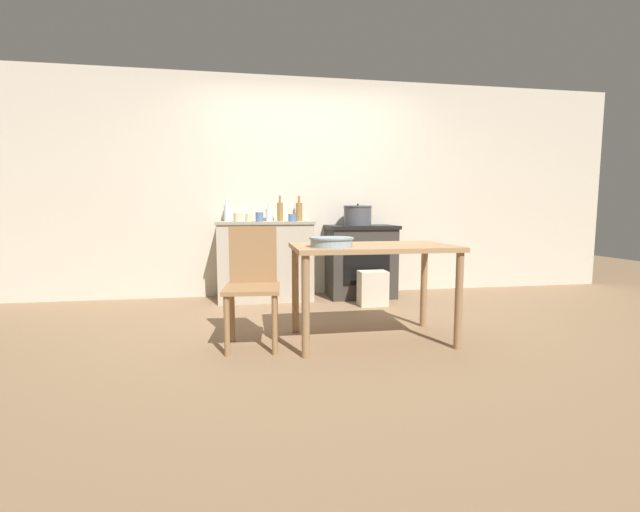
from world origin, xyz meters
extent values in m
plane|color=#896B4C|center=(0.00, 0.00, 0.00)|extent=(14.00, 14.00, 0.00)
cube|color=beige|center=(0.00, 1.58, 1.27)|extent=(8.00, 0.07, 2.55)
cube|color=#B2A893|center=(-0.48, 1.29, 0.43)|extent=(1.04, 0.52, 0.86)
cube|color=gray|center=(-0.48, 1.29, 0.87)|extent=(1.07, 0.55, 0.03)
cube|color=#38332D|center=(0.62, 1.28, 0.40)|extent=(0.75, 0.54, 0.80)
cube|color=black|center=(0.62, 1.28, 0.82)|extent=(0.79, 0.58, 0.04)
cube|color=black|center=(0.62, 1.00, 0.35)|extent=(0.53, 0.01, 0.33)
cube|color=#A87F56|center=(0.26, -0.40, 0.73)|extent=(1.22, 0.72, 0.03)
cylinder|color=#97724E|center=(-0.30, -0.71, 0.36)|extent=(0.06, 0.06, 0.71)
cylinder|color=#97724E|center=(0.82, -0.71, 0.36)|extent=(0.06, 0.06, 0.71)
cylinder|color=#97724E|center=(-0.30, -0.09, 0.36)|extent=(0.06, 0.06, 0.71)
cylinder|color=#97724E|center=(0.82, -0.09, 0.36)|extent=(0.06, 0.06, 0.71)
cube|color=#997047|center=(-0.66, -0.44, 0.44)|extent=(0.43, 0.43, 0.03)
cube|color=#997047|center=(-0.64, -0.25, 0.67)|extent=(0.36, 0.06, 0.43)
cylinder|color=#997047|center=(-0.83, -0.59, 0.21)|extent=(0.04, 0.04, 0.43)
cylinder|color=#997047|center=(-0.50, -0.61, 0.21)|extent=(0.04, 0.04, 0.43)
cylinder|color=#997047|center=(-0.81, -0.26, 0.21)|extent=(0.04, 0.04, 0.43)
cylinder|color=#997047|center=(-0.48, -0.28, 0.21)|extent=(0.04, 0.04, 0.43)
cube|color=beige|center=(0.63, 0.78, 0.18)|extent=(0.30, 0.21, 0.37)
cylinder|color=#4C4C51|center=(0.59, 1.31, 0.94)|extent=(0.32, 0.32, 0.21)
cylinder|color=#4C4C51|center=(0.59, 1.31, 1.05)|extent=(0.33, 0.33, 0.02)
sphere|color=black|center=(0.59, 1.31, 1.08)|extent=(0.02, 0.02, 0.02)
cylinder|color=#93A8B2|center=(-0.08, -0.51, 0.78)|extent=(0.30, 0.30, 0.07)
cylinder|color=#8597A0|center=(-0.08, -0.51, 0.81)|extent=(0.32, 0.32, 0.01)
cylinder|color=silver|center=(-0.90, 1.43, 0.98)|extent=(0.07, 0.07, 0.18)
cylinder|color=silver|center=(-0.90, 1.43, 1.11)|extent=(0.03, 0.03, 0.07)
cylinder|color=olive|center=(-0.08, 1.42, 0.99)|extent=(0.08, 0.08, 0.21)
cylinder|color=olive|center=(-0.08, 1.42, 1.13)|extent=(0.03, 0.03, 0.08)
cylinder|color=silver|center=(-0.43, 1.41, 0.96)|extent=(0.08, 0.08, 0.14)
cylinder|color=silver|center=(-0.43, 1.41, 1.06)|extent=(0.03, 0.03, 0.05)
cylinder|color=olive|center=(-0.31, 1.34, 0.99)|extent=(0.07, 0.07, 0.21)
cylinder|color=olive|center=(-0.31, 1.34, 1.13)|extent=(0.03, 0.03, 0.08)
cylinder|color=beige|center=(-0.78, 1.13, 0.93)|extent=(0.09, 0.09, 0.09)
cylinder|color=#4C6B99|center=(-0.19, 1.14, 0.93)|extent=(0.09, 0.09, 0.08)
cylinder|color=#4C6B99|center=(-0.55, 1.17, 0.94)|extent=(0.09, 0.09, 0.10)
cylinder|color=beige|center=(-0.66, 1.20, 0.93)|extent=(0.08, 0.08, 0.09)
camera|label=1|loc=(-0.69, -3.54, 1.01)|focal=24.00mm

